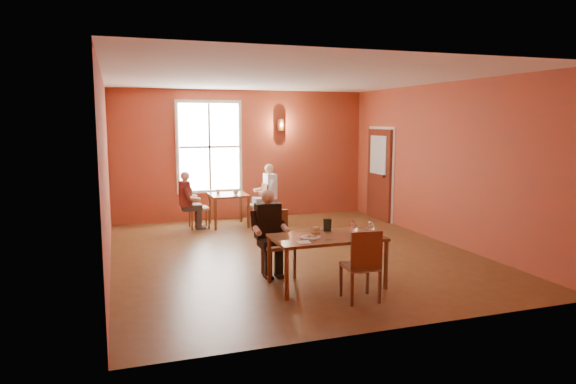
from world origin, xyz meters
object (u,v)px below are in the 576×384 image
object	(u,v)px
diner_white	(258,195)
chair_diner_maroon	(199,207)
chair_diner_main	(278,244)
second_table	(229,210)
chair_diner_white	(257,204)
main_table	(326,261)
diner_main	(279,236)
chair_empty	(360,264)
diner_maroon	(197,200)

from	to	relation	value
diner_white	chair_diner_maroon	world-z (taller)	diner_white
chair_diner_main	second_table	world-z (taller)	chair_diner_main
chair_diner_white	chair_diner_maroon	bearing A→B (deg)	90.00
second_table	main_table	bearing A→B (deg)	-84.73
diner_main	chair_diner_white	world-z (taller)	diner_main
chair_diner_white	diner_white	size ratio (longest dim) A/B	0.70
chair_empty	second_table	xyz separation A→B (m)	(-0.60, 5.18, -0.11)
main_table	chair_diner_maroon	distance (m)	4.64
chair_diner_white	chair_empty	bearing A→B (deg)	179.46
chair_diner_main	diner_main	bearing A→B (deg)	90.00
main_table	second_table	xyz separation A→B (m)	(-0.42, 4.51, -0.00)
main_table	chair_diner_white	bearing A→B (deg)	87.03
main_table	diner_main	xyz separation A→B (m)	(-0.50, 0.62, 0.26)
chair_diner_maroon	diner_maroon	distance (m)	0.15
second_table	diner_white	xyz separation A→B (m)	(0.68, 0.00, 0.29)
chair_empty	chair_diner_maroon	world-z (taller)	chair_empty
second_table	diner_maroon	world-z (taller)	diner_maroon
main_table	diner_white	distance (m)	4.53
diner_white	chair_diner_maroon	distance (m)	1.34
chair_diner_maroon	main_table	bearing A→B (deg)	13.29
chair_diner_maroon	diner_maroon	bearing A→B (deg)	-90.00
chair_diner_main	chair_diner_white	size ratio (longest dim) A/B	1.07
chair_empty	diner_maroon	bearing A→B (deg)	107.02
main_table	second_table	world-z (taller)	main_table
chair_diner_main	diner_white	bearing A→B (deg)	-101.20
chair_diner_white	diner_maroon	size ratio (longest dim) A/B	0.75
chair_empty	chair_diner_white	distance (m)	5.18
main_table	diner_white	world-z (taller)	diner_white
main_table	chair_diner_maroon	size ratio (longest dim) A/B	1.68
diner_main	diner_maroon	size ratio (longest dim) A/B	1.03
diner_main	chair_diner_main	bearing A→B (deg)	-90.00
diner_main	diner_white	xyz separation A→B (m)	(0.76, 3.89, 0.03)
chair_empty	diner_white	bearing A→B (deg)	92.24
main_table	diner_maroon	bearing A→B (deg)	103.65
main_table	diner_maroon	xyz separation A→B (m)	(-1.10, 4.51, 0.24)
chair_diner_main	chair_empty	size ratio (longest dim) A/B	1.03
diner_main	chair_empty	bearing A→B (deg)	118.08
chair_empty	chair_diner_maroon	xyz separation A→B (m)	(-1.25, 5.18, -0.02)
chair_diner_main	chair_diner_white	distance (m)	3.93
diner_main	chair_empty	size ratio (longest dim) A/B	1.31
chair_diner_white	diner_maroon	distance (m)	1.34
main_table	chair_diner_main	world-z (taller)	chair_diner_main
main_table	chair_empty	bearing A→B (deg)	-74.43
chair_diner_main	second_table	xyz separation A→B (m)	(0.08, 3.86, -0.13)
diner_white	main_table	bearing A→B (deg)	176.65
diner_main	diner_white	world-z (taller)	diner_white
diner_main	second_table	world-z (taller)	diner_main
chair_diner_maroon	diner_maroon	size ratio (longest dim) A/B	0.75
main_table	second_table	size ratio (longest dim) A/B	1.89
main_table	diner_main	size ratio (longest dim) A/B	1.23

